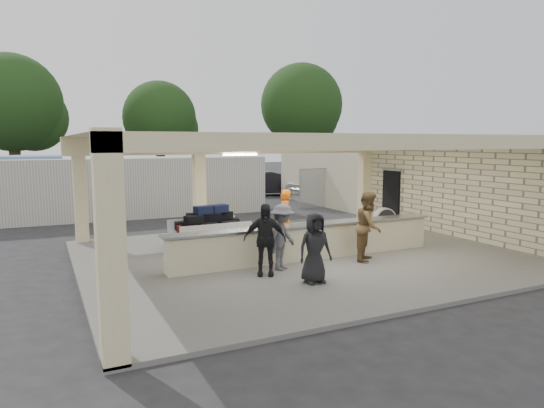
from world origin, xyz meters
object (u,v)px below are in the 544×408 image
passenger_d (315,248)px  car_white_b (370,183)px  baggage_counter (308,241)px  car_dark (274,183)px  car_white_a (328,186)px  passenger_c (282,237)px  luggage_cart (208,225)px  container_white (131,187)px  passenger_a (369,226)px  drum_fan (384,220)px  baggage_handler (284,218)px  passenger_b (265,240)px

passenger_d → car_white_b: 21.59m
baggage_counter → car_dark: (6.59, 15.75, 0.15)m
car_white_a → passenger_c: bearing=131.7°
luggage_cart → passenger_d: size_ratio=1.39×
car_dark → container_white: (-9.56, -4.93, 0.58)m
baggage_counter → container_white: 11.24m
passenger_a → passenger_d: bearing=163.5°
passenger_a → car_white_b: (11.59, 15.22, -0.39)m
drum_fan → baggage_handler: baggage_handler is taller
car_white_a → car_dark: size_ratio=1.12×
car_dark → passenger_b: bearing=169.6°
drum_fan → car_white_a: size_ratio=0.18×
car_dark → drum_fan: bearing=-173.0°
drum_fan → car_dark: bearing=88.4°
passenger_a → drum_fan: bearing=2.7°
baggage_handler → passenger_c: bearing=12.2°
baggage_counter → drum_fan: bearing=26.0°
passenger_b → car_white_b: bearing=72.1°
drum_fan → passenger_a: bearing=-126.9°
passenger_c → car_white_a: 17.04m
baggage_handler → container_white: 9.57m
luggage_cart → passenger_d: 4.71m
car_white_a → car_white_b: 4.33m
passenger_d → drum_fan: bearing=42.0°
baggage_counter → luggage_cart: 3.27m
drum_fan → passenger_c: (-5.56, -2.87, 0.36)m
baggage_handler → passenger_a: 2.93m
passenger_d → car_dark: passenger_d is taller
passenger_a → passenger_b: bearing=139.7°
luggage_cart → car_white_b: (15.08, 11.83, -0.16)m
baggage_counter → passenger_d: size_ratio=4.99×
drum_fan → car_white_a: 11.77m
passenger_a → passenger_d: size_ratio=1.16×
drum_fan → passenger_b: size_ratio=0.51×
passenger_b → container_white: container_white is taller
baggage_handler → car_white_b: baggage_handler is taller
luggage_cart → car_dark: (8.67, 13.23, -0.07)m
passenger_c → passenger_b: bearing=168.9°
passenger_d → car_dark: 19.38m
baggage_counter → drum_fan: baggage_counter is taller
passenger_d → car_white_b: bearing=53.6°
passenger_b → passenger_d: (0.78, -1.06, -0.07)m
luggage_cart → passenger_b: bearing=-86.8°
car_dark → container_white: container_white is taller
drum_fan → car_white_a: bearing=75.2°
car_dark → container_white: 10.78m
baggage_handler → luggage_cart: bearing=-68.0°
car_white_b → drum_fan: bearing=162.8°
baggage_counter → passenger_c: (-1.20, -0.74, 0.36)m
luggage_cart → baggage_counter: bearing=-51.6°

